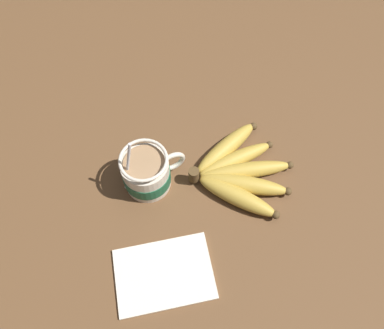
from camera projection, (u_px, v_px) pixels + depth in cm
name	position (u px, v px, depth cm)	size (l,w,h in cm)	color
table	(187.00, 171.00, 73.96)	(137.42, 137.42, 3.49)	brown
coffee_mug	(148.00, 174.00, 67.33)	(12.17, 8.74, 14.80)	beige
banana_bunch	(238.00, 172.00, 70.07)	(19.16, 20.83, 4.07)	#4C381E
napkin	(164.00, 274.00, 62.35)	(18.20, 14.54, 0.60)	beige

